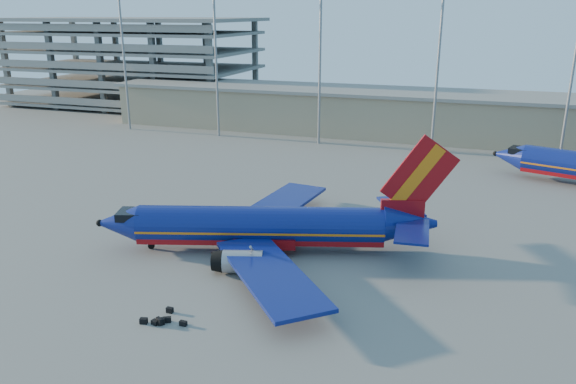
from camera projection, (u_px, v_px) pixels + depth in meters
The scene contains 6 objects.
ground at pixel (243, 239), 59.08m from camera, with size 220.00×220.00×0.00m, color slate.
terminal_building at pixel (412, 114), 106.85m from camera, with size 122.00×16.00×8.50m.
parking_garage at pixel (133, 58), 141.37m from camera, with size 62.00×32.00×21.40m.
light_mast_row at pixel (378, 45), 93.55m from camera, with size 101.60×1.60×28.65m.
aircraft_main at pixel (269, 227), 55.44m from camera, with size 34.27×32.44×11.95m.
luggage_pile at pixel (162, 320), 43.10m from camera, with size 3.62×2.50×0.54m.
Camera 1 is at (22.29, -50.21, 22.79)m, focal length 35.00 mm.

